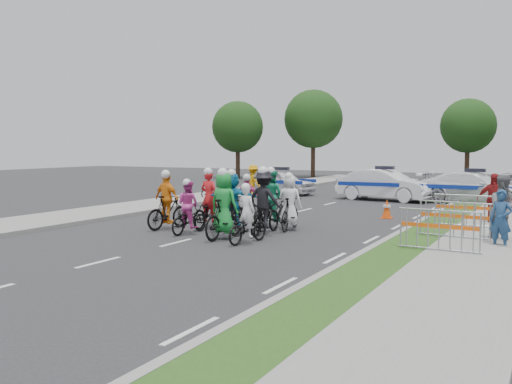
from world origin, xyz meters
The scene contains 31 objects.
ground centered at (0.00, 0.00, 0.00)m, with size 90.00×90.00×0.00m, color #28282B.
curb_right centered at (5.10, 5.00, 0.06)m, with size 0.20×60.00×0.12m, color gray.
grass_strip centered at (5.80, 5.00, 0.06)m, with size 1.20×60.00×0.11m, color #204215.
sidewalk_right centered at (7.60, 5.00, 0.07)m, with size 2.40×60.00×0.13m, color gray.
sidewalk_left centered at (-6.50, 5.00, 0.07)m, with size 3.00×60.00×0.13m, color gray.
rider_0 centered at (1.75, 0.87, 0.55)m, with size 0.81×1.69×1.66m.
rider_1 centered at (0.82, 1.20, 0.79)m, with size 0.88×1.96×2.04m.
rider_2 centered at (-0.63, 1.53, 0.63)m, with size 0.73×1.67×1.68m.
rider_3 centered at (-1.78, 2.02, 0.73)m, with size 1.00×1.86×1.90m.
rider_4 centered at (1.42, 2.54, 0.79)m, with size 1.16×2.04×2.05m.
rider_5 centered at (0.18, 2.78, 0.81)m, with size 1.60×1.91×1.94m.
rider_6 centered at (-0.78, 2.95, 0.65)m, with size 0.70×1.93×1.96m.
rider_7 centered at (1.77, 3.63, 0.71)m, with size 0.83×1.79×1.83m.
rider_8 centered at (0.92, 4.06, 0.73)m, with size 1.05×2.03×1.98m.
rider_9 centered at (-0.04, 4.18, 0.67)m, with size 0.87×1.64×1.72m.
police_car_0 centered at (-4.21, 15.58, 0.67)m, with size 1.58×3.93×1.34m, color white.
police_car_1 centered at (1.78, 14.76, 0.76)m, with size 1.61×4.61×1.52m, color white.
police_car_2 centered at (5.86, 15.18, 0.73)m, with size 2.04×5.03×1.46m, color white.
spectator_0 centered at (7.95, 2.99, 0.78)m, with size 0.57×0.37×1.56m, color navy.
spectator_1 centered at (7.97, 3.86, 0.94)m, with size 0.92×0.72×1.89m, color slate.
spectator_2 centered at (7.35, 7.57, 0.88)m, with size 1.03×0.43×1.76m, color maroon.
marshal_hiviz centered at (-4.74, 13.35, 0.84)m, with size 1.08×0.62×1.68m, color orange.
barrier_0 centered at (6.70, 1.52, 0.56)m, with size 2.00×0.50×1.12m, color #A5A8AD, non-canonical shape.
barrier_1 centered at (6.70, 3.79, 0.56)m, with size 2.00×0.50×1.12m, color #A5A8AD, non-canonical shape.
barrier_2 centered at (6.70, 6.25, 0.56)m, with size 2.00×0.50×1.12m, color #A5A8AD, non-canonical shape.
cone_0 centered at (3.70, 7.99, 0.34)m, with size 0.40×0.40×0.70m.
cone_1 centered at (7.02, 12.12, 0.34)m, with size 0.40×0.40×0.70m.
parked_bike centered at (-5.52, 10.87, 0.44)m, with size 0.58×1.66×0.87m, color black.
tree_0 centered at (-14.00, 28.00, 4.19)m, with size 4.20×4.20×6.30m.
tree_3 centered at (-9.00, 32.00, 4.89)m, with size 4.90×4.90×7.35m.
tree_4 centered at (3.00, 34.00, 4.19)m, with size 4.20×4.20×6.30m.
Camera 1 is at (9.16, -12.64, 2.66)m, focal length 40.00 mm.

